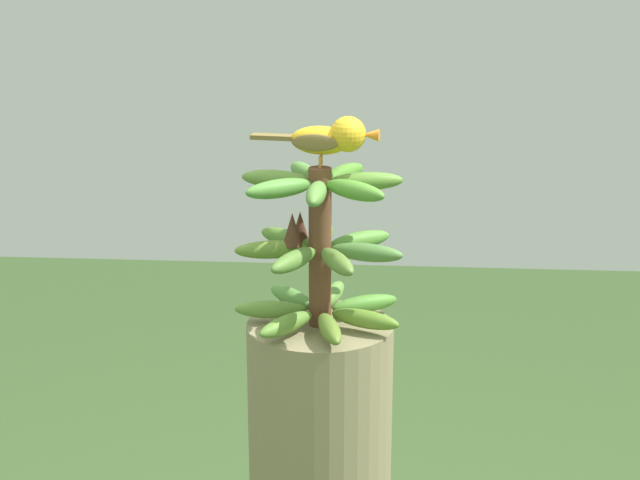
# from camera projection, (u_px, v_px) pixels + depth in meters

# --- Properties ---
(banana_bunch) EXTENTS (0.31, 0.31, 0.29)m
(banana_bunch) POSITION_uv_depth(u_px,v_px,m) (319.00, 247.00, 1.80)
(banana_bunch) COLOR brown
(banana_bunch) RESTS_ON banana_tree
(perched_bird) EXTENTS (0.07, 0.23, 0.09)m
(perched_bird) POSITION_uv_depth(u_px,v_px,m) (332.00, 137.00, 1.75)
(perched_bird) COLOR #C68933
(perched_bird) RESTS_ON banana_bunch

